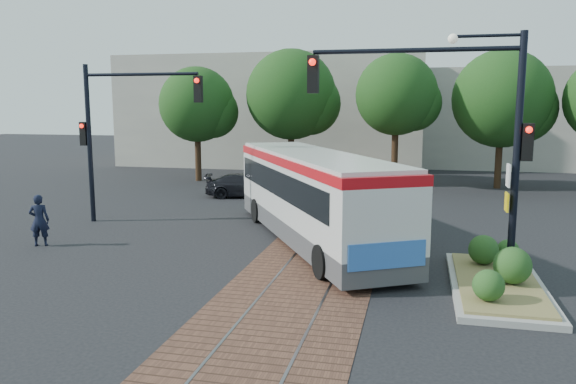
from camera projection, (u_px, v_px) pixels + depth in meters
name	position (u px, v px, depth m)	size (l,w,h in m)	color
ground	(314.00, 265.00, 15.93)	(120.00, 120.00, 0.00)	black
trackbed	(335.00, 233.00, 19.78)	(3.60, 40.00, 0.02)	brown
tree_row	(391.00, 98.00, 30.70)	(26.40, 5.60, 7.67)	#382314
warehouses	(376.00, 114.00, 43.12)	(40.00, 13.00, 8.00)	#ADA899
city_bus	(312.00, 192.00, 18.47)	(7.45, 10.73, 2.95)	#404043
traffic_island	(498.00, 274.00, 13.93)	(2.20, 5.20, 1.13)	gray
signal_pole_main	(465.00, 119.00, 13.64)	(5.49, 0.46, 6.00)	black
signal_pole_left	(115.00, 122.00, 21.07)	(4.99, 0.34, 6.00)	black
officer	(39.00, 220.00, 17.96)	(0.61, 0.40, 1.68)	black
parked_car	(245.00, 185.00, 27.59)	(1.59, 3.92, 1.14)	black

